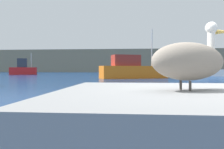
# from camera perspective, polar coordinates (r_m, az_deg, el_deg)

# --- Properties ---
(ground_plane) EXTENTS (260.00, 260.00, 0.00)m
(ground_plane) POSITION_cam_1_polar(r_m,az_deg,el_deg) (3.51, 24.75, -16.59)
(ground_plane) COLOR navy
(hillside_backdrop) EXTENTS (140.00, 15.41, 8.00)m
(hillside_backdrop) POSITION_cam_1_polar(r_m,az_deg,el_deg) (83.47, 5.73, 3.38)
(hillside_backdrop) COLOR #7F755B
(hillside_backdrop) RESTS_ON ground
(pier_dock) EXTENTS (3.05, 2.85, 0.83)m
(pier_dock) POSITION_cam_1_polar(r_m,az_deg,el_deg) (2.81, 18.99, -12.32)
(pier_dock) COLOR gray
(pier_dock) RESTS_ON ground
(pelican) EXTENTS (1.23, 0.86, 0.82)m
(pelican) POSITION_cam_1_polar(r_m,az_deg,el_deg) (2.74, 19.31, 3.39)
(pelican) COLOR gray
(pelican) RESTS_ON pier_dock
(fishing_boat_red) EXTENTS (5.11, 2.80, 4.25)m
(fishing_boat_red) POSITION_cam_1_polar(r_m,az_deg,el_deg) (46.30, -21.86, 1.30)
(fishing_boat_red) COLOR red
(fishing_boat_red) RESTS_ON ground
(fishing_boat_orange) EXTENTS (8.13, 5.05, 5.91)m
(fishing_boat_orange) POSITION_cam_1_polar(r_m,az_deg,el_deg) (26.12, 5.19, 1.21)
(fishing_boat_orange) COLOR orange
(fishing_boat_orange) RESTS_ON ground
(fishing_boat_white) EXTENTS (5.54, 2.39, 5.15)m
(fishing_boat_white) POSITION_cam_1_polar(r_m,az_deg,el_deg) (36.74, 23.94, 0.81)
(fishing_boat_white) COLOR white
(fishing_boat_white) RESTS_ON ground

